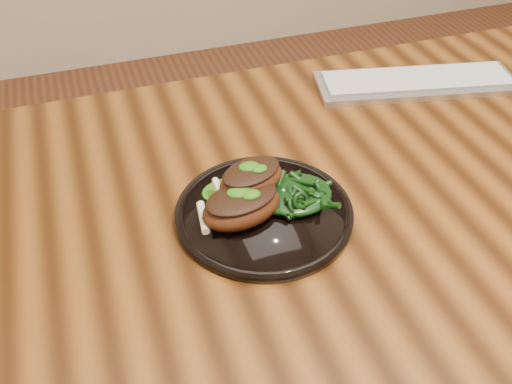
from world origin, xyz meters
The scene contains 7 objects.
desk centered at (0.00, 0.00, 0.67)m, with size 1.60×0.80×0.75m.
plate centered at (-0.27, -0.02, 0.76)m, with size 0.25×0.25×0.02m.
lamb_chop_front centered at (-0.30, -0.03, 0.79)m, with size 0.13×0.10×0.05m.
lamb_chop_back centered at (-0.28, 0.01, 0.80)m, with size 0.11×0.09×0.04m.
herb_smear centered at (-0.30, 0.03, 0.77)m, with size 0.09×0.06×0.01m, color #184F08.
greens_heap centered at (-0.22, -0.01, 0.78)m, with size 0.10×0.10×0.04m.
keyboard centered at (0.13, 0.23, 0.76)m, with size 0.39×0.19×0.02m.
Camera 1 is at (-0.47, -0.58, 1.30)m, focal length 40.00 mm.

